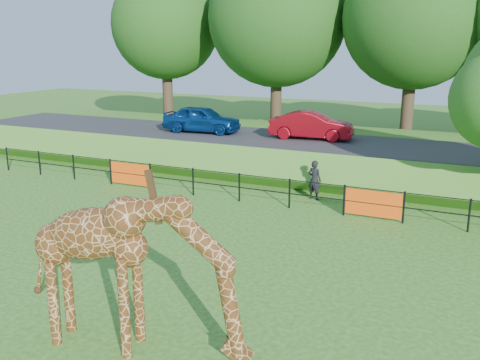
{
  "coord_description": "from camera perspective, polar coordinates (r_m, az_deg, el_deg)",
  "views": [
    {
      "loc": [
        6.21,
        -9.55,
        5.83
      ],
      "look_at": [
        -0.06,
        3.91,
        2.0
      ],
      "focal_mm": 40.0,
      "sensor_mm": 36.0,
      "label": 1
    }
  ],
  "objects": [
    {
      "name": "giraffe",
      "position": [
        10.41,
        -10.98,
        -9.7
      ],
      "size": [
        4.59,
        1.53,
        3.23
      ],
      "primitive_type": null,
      "rotation": [
        0.0,
        0.0,
        0.16
      ],
      "color": "#552E11",
      "rests_on": "ground"
    },
    {
      "name": "car_blue",
      "position": [
        27.17,
        -4.09,
        6.51
      ],
      "size": [
        4.06,
        1.91,
        1.34
      ],
      "primitive_type": "imported",
      "rotation": [
        0.0,
        0.0,
        1.65
      ],
      "color": "#124393",
      "rests_on": "road"
    },
    {
      "name": "perimeter_fence",
      "position": [
        19.35,
        5.3,
        -1.44
      ],
      "size": [
        28.07,
        0.1,
        1.1
      ],
      "primitive_type": null,
      "color": "black",
      "rests_on": "ground"
    },
    {
      "name": "embankment",
      "position": [
        26.32,
        10.86,
        2.85
      ],
      "size": [
        40.0,
        9.0,
        1.3
      ],
      "primitive_type": "cube",
      "color": "#306519",
      "rests_on": "ground"
    },
    {
      "name": "car_red",
      "position": [
        25.4,
        7.63,
        5.8
      ],
      "size": [
        4.0,
        1.74,
        1.28
      ],
      "primitive_type": "imported",
      "rotation": [
        0.0,
        0.0,
        1.67
      ],
      "color": "#9F0B17",
      "rests_on": "road"
    },
    {
      "name": "road",
      "position": [
        24.76,
        10.07,
        3.84
      ],
      "size": [
        40.0,
        5.0,
        0.12
      ],
      "primitive_type": "cube",
      "color": "#2A2A2D",
      "rests_on": "embankment"
    },
    {
      "name": "visitor",
      "position": [
        20.5,
        7.94,
        0.01
      ],
      "size": [
        0.62,
        0.48,
        1.52
      ],
      "primitive_type": "imported",
      "rotation": [
        0.0,
        0.0,
        2.91
      ],
      "color": "black",
      "rests_on": "ground"
    },
    {
      "name": "bg_tree_line",
      "position": [
        31.88,
        17.92,
        16.24
      ],
      "size": [
        37.3,
        8.8,
        11.82
      ],
      "color": "#2E2114",
      "rests_on": "ground"
    },
    {
      "name": "ground",
      "position": [
        12.8,
        -7.33,
        -12.77
      ],
      "size": [
        90.0,
        90.0,
        0.0
      ],
      "primitive_type": "plane",
      "color": "#306519",
      "rests_on": "ground"
    }
  ]
}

